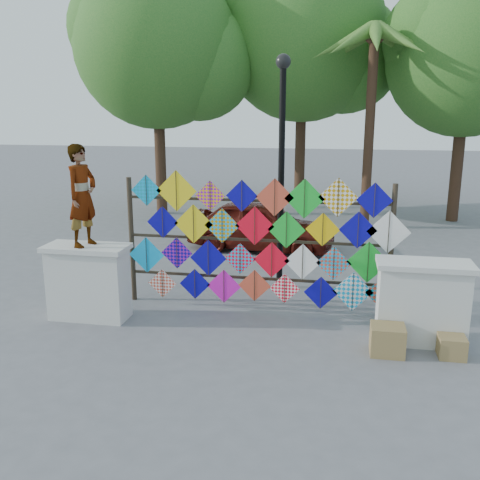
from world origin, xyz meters
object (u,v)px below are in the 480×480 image
(vendor_woman, at_px, (82,196))
(lamppost, at_px, (282,152))
(sedan, at_px, (261,225))
(kite_rack, at_px, (263,243))

(vendor_woman, relative_size, lamppost, 0.37)
(sedan, bearing_deg, kite_rack, -164.19)
(vendor_woman, bearing_deg, sedan, -9.73)
(sedan, bearing_deg, lamppost, -157.37)
(kite_rack, xyz_separation_m, lamppost, (0.16, 1.27, 1.46))
(kite_rack, distance_m, vendor_woman, 3.12)
(lamppost, bearing_deg, sedan, 105.63)
(vendor_woman, distance_m, sedan, 5.69)
(kite_rack, xyz_separation_m, vendor_woman, (-2.85, -0.93, 0.89))
(kite_rack, relative_size, vendor_woman, 2.98)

